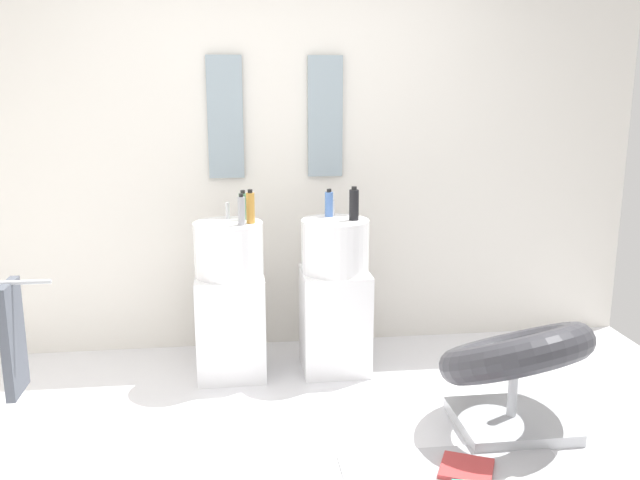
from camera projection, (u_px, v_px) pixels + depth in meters
name	position (u px, v px, depth m)	size (l,w,h in m)	color
ground_plane	(303.00, 475.00, 3.11)	(4.80, 3.60, 0.04)	silver
rear_partition	(275.00, 150.00, 4.41)	(4.80, 0.10, 2.60)	silver
pedestal_sink_left	(230.00, 299.00, 4.05)	(0.40, 0.40, 1.03)	white
pedestal_sink_right	(335.00, 295.00, 4.13)	(0.40, 0.40, 1.03)	white
vanity_mirror_left	(225.00, 117.00, 4.26)	(0.22, 0.03, 0.75)	#8C9EA8
vanity_mirror_right	(325.00, 117.00, 4.33)	(0.22, 0.03, 0.75)	#8C9EA8
lounge_chair	(515.00, 363.00, 3.44)	(1.04, 1.04, 0.65)	#B7BABF
towel_rack	(7.00, 343.00, 2.94)	(0.37, 0.22, 0.95)	#B7BABF
magazine_red	(467.00, 469.00, 3.09)	(0.23, 0.22, 0.02)	#B73838
soap_bottle_green	(243.00, 206.00, 4.02)	(0.05, 0.05, 0.17)	#59996B
soap_bottle_black	(354.00, 204.00, 4.00)	(0.06, 0.06, 0.20)	black
soap_bottle_amber	(250.00, 208.00, 3.91)	(0.05, 0.05, 0.20)	#C68C38
soap_bottle_blue	(329.00, 204.00, 4.11)	(0.05, 0.05, 0.17)	#4C72B7
soap_bottle_grey	(241.00, 210.00, 3.86)	(0.04, 0.04, 0.18)	#99999E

